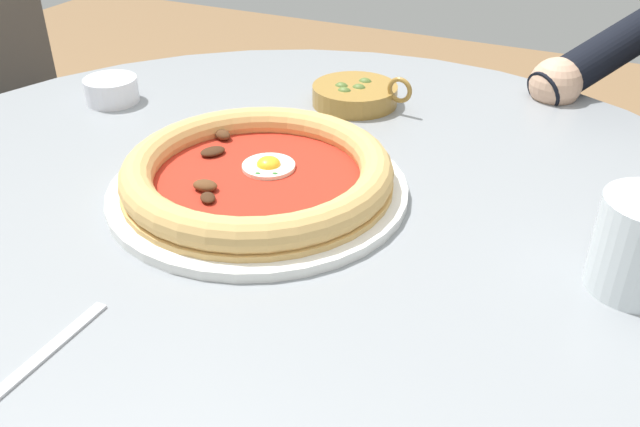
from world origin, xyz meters
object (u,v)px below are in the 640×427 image
(dining_table, at_px, (283,326))
(ramekin_capers, at_px, (111,89))
(olive_pan, at_px, (355,94))
(pizza_on_plate, at_px, (258,176))

(dining_table, relative_size, ramekin_capers, 14.73)
(dining_table, bearing_deg, ramekin_capers, 154.66)
(ramekin_capers, height_order, olive_pan, olive_pan)
(ramekin_capers, xyz_separation_m, olive_pan, (0.30, 0.13, -0.00))
(ramekin_capers, distance_m, olive_pan, 0.32)
(dining_table, height_order, olive_pan, olive_pan)
(ramekin_capers, bearing_deg, olive_pan, 23.97)
(pizza_on_plate, height_order, olive_pan, olive_pan)
(dining_table, xyz_separation_m, olive_pan, (-0.04, 0.29, 0.16))
(dining_table, distance_m, pizza_on_plate, 0.17)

